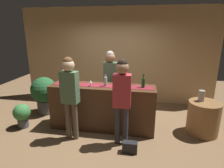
# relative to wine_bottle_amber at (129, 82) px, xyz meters

# --- Properties ---
(ground_plane) EXTENTS (10.00, 10.00, 0.00)m
(ground_plane) POSITION_rel_wine_bottle_amber_xyz_m (-0.60, -0.02, -1.15)
(ground_plane) COLOR brown
(back_wall) EXTENTS (6.00, 0.12, 2.90)m
(back_wall) POSITION_rel_wine_bottle_amber_xyz_m (-0.60, 1.88, 0.30)
(back_wall) COLOR tan
(back_wall) RESTS_ON ground
(bar_counter) EXTENTS (2.38, 0.60, 1.04)m
(bar_counter) POSITION_rel_wine_bottle_amber_xyz_m (-0.60, -0.02, -0.63)
(bar_counter) COLOR #472B19
(bar_counter) RESTS_ON ground
(counter_runner_cloth) EXTENTS (2.26, 0.28, 0.01)m
(counter_runner_cloth) POSITION_rel_wine_bottle_amber_xyz_m (-0.60, -0.02, -0.11)
(counter_runner_cloth) COLOR maroon
(counter_runner_cloth) RESTS_ON bar_counter
(wine_bottle_amber) EXTENTS (0.07, 0.07, 0.30)m
(wine_bottle_amber) POSITION_rel_wine_bottle_amber_xyz_m (0.00, 0.00, 0.00)
(wine_bottle_amber) COLOR brown
(wine_bottle_amber) RESTS_ON bar_counter
(wine_bottle_green) EXTENTS (0.07, 0.07, 0.30)m
(wine_bottle_green) POSITION_rel_wine_bottle_amber_xyz_m (0.30, -0.00, 0.00)
(wine_bottle_green) COLOR #194723
(wine_bottle_green) RESTS_ON bar_counter
(wine_bottle_clear) EXTENTS (0.07, 0.07, 0.30)m
(wine_bottle_clear) POSITION_rel_wine_bottle_amber_xyz_m (-0.52, -0.04, 0.00)
(wine_bottle_clear) COLOR #B2C6C1
(wine_bottle_clear) RESTS_ON bar_counter
(wine_glass_near_customer) EXTENTS (0.07, 0.07, 0.14)m
(wine_glass_near_customer) POSITION_rel_wine_bottle_amber_xyz_m (-0.84, -0.11, -0.01)
(wine_glass_near_customer) COLOR silver
(wine_glass_near_customer) RESTS_ON bar_counter
(wine_glass_mid_counter) EXTENTS (0.07, 0.07, 0.14)m
(wine_glass_mid_counter) POSITION_rel_wine_bottle_amber_xyz_m (-0.19, -0.06, -0.01)
(wine_glass_mid_counter) COLOR silver
(wine_glass_mid_counter) RESTS_ON bar_counter
(bartender) EXTENTS (0.37, 0.26, 1.75)m
(bartender) POSITION_rel_wine_bottle_amber_xyz_m (-0.53, 0.56, -0.06)
(bartender) COLOR #26262B
(bartender) RESTS_ON ground
(customer_sipping) EXTENTS (0.35, 0.24, 1.74)m
(customer_sipping) POSITION_rel_wine_bottle_amber_xyz_m (-0.08, -0.60, -0.07)
(customer_sipping) COLOR #33333D
(customer_sipping) RESTS_ON ground
(customer_browsing) EXTENTS (0.35, 0.25, 1.75)m
(customer_browsing) POSITION_rel_wine_bottle_amber_xyz_m (-1.14, -0.58, -0.06)
(customer_browsing) COLOR brown
(customer_browsing) RESTS_ON ground
(round_side_table) EXTENTS (0.68, 0.68, 0.74)m
(round_side_table) POSITION_rel_wine_bottle_amber_xyz_m (1.65, 0.13, -0.78)
(round_side_table) COLOR olive
(round_side_table) RESTS_ON ground
(vase_on_side_table) EXTENTS (0.13, 0.13, 0.24)m
(vase_on_side_table) POSITION_rel_wine_bottle_amber_xyz_m (1.57, 0.20, -0.29)
(vase_on_side_table) COLOR #A8A399
(vase_on_side_table) RESTS_ON round_side_table
(potted_plant_tall) EXTENTS (0.70, 0.70, 1.02)m
(potted_plant_tall) POSITION_rel_wine_bottle_amber_xyz_m (-2.35, 0.51, -0.56)
(potted_plant_tall) COLOR #4C4C51
(potted_plant_tall) RESTS_ON ground
(potted_plant_small) EXTENTS (0.40, 0.40, 0.58)m
(potted_plant_small) POSITION_rel_wine_bottle_amber_xyz_m (-2.48, -0.34, -0.82)
(potted_plant_small) COLOR #4C4C51
(potted_plant_small) RESTS_ON ground
(handbag) EXTENTS (0.28, 0.14, 0.22)m
(handbag) POSITION_rel_wine_bottle_amber_xyz_m (0.12, -0.87, -1.04)
(handbag) COLOR black
(handbag) RESTS_ON ground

